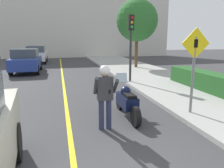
% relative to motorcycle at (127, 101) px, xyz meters
% --- Properties ---
extents(sidewalk_curb, '(4.40, 44.00, 0.14)m').
position_rel_motorcycle_xyz_m(sidewalk_curb, '(3.63, 0.75, -0.42)').
color(sidewalk_curb, '#9E9E99').
rests_on(sidewalk_curb, ground).
extents(road_center_line, '(0.12, 36.00, 0.01)m').
position_rel_motorcycle_xyz_m(road_center_line, '(-1.77, 2.75, -0.48)').
color(road_center_line, yellow).
rests_on(road_center_line, ground).
extents(building_backdrop, '(28.00, 1.20, 8.64)m').
position_rel_motorcycle_xyz_m(building_backdrop, '(-1.17, 22.75, 3.83)').
color(building_backdrop, beige).
rests_on(building_backdrop, ground).
extents(motorcycle, '(0.62, 2.14, 1.27)m').
position_rel_motorcycle_xyz_m(motorcycle, '(0.00, 0.00, 0.00)').
color(motorcycle, black).
rests_on(motorcycle, ground).
extents(person_biker, '(0.59, 0.47, 1.71)m').
position_rel_motorcycle_xyz_m(person_biker, '(-0.84, -0.77, 0.56)').
color(person_biker, '#282D4C').
rests_on(person_biker, ground).
extents(crossing_sign, '(0.91, 0.08, 2.54)m').
position_rel_motorcycle_xyz_m(crossing_sign, '(1.93, -0.42, 1.18)').
color(crossing_sign, slate).
rests_on(crossing_sign, sidewalk_curb).
extents(traffic_light, '(0.26, 0.30, 3.40)m').
position_rel_motorcycle_xyz_m(traffic_light, '(1.68, 4.73, 2.03)').
color(traffic_light, '#2D2D30').
rests_on(traffic_light, sidewalk_curb).
extents(hedge_row, '(0.90, 5.25, 0.77)m').
position_rel_motorcycle_xyz_m(hedge_row, '(4.43, 1.99, 0.03)').
color(hedge_row, '#235623').
rests_on(hedge_row, sidewalk_curb).
extents(street_tree, '(3.19, 3.19, 5.20)m').
position_rel_motorcycle_xyz_m(street_tree, '(4.03, 10.34, 3.24)').
color(street_tree, brown).
rests_on(street_tree, sidewalk_curb).
extents(parked_car_blue, '(1.88, 4.20, 1.68)m').
position_rel_motorcycle_xyz_m(parked_car_blue, '(-4.19, 10.30, 0.37)').
color(parked_car_blue, black).
rests_on(parked_car_blue, ground).
extents(parked_car_white, '(1.88, 4.20, 1.68)m').
position_rel_motorcycle_xyz_m(parked_car_white, '(-4.05, 16.64, 0.37)').
color(parked_car_white, black).
rests_on(parked_car_white, ground).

